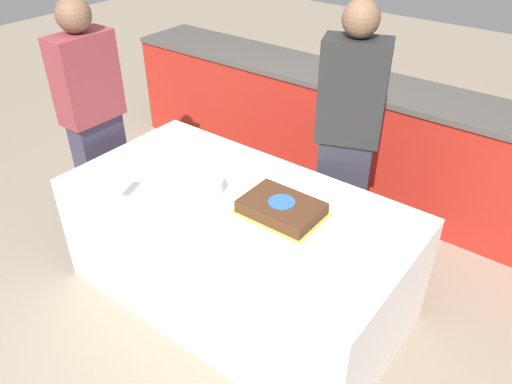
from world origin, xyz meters
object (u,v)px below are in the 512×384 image
at_px(plate_stack, 204,186).
at_px(wine_glass, 116,182).
at_px(cake, 281,208).
at_px(person_seated_left, 94,121).
at_px(person_cutting_cake, 347,139).

height_order(plate_stack, wine_glass, wine_glass).
distance_m(cake, plate_stack, 0.47).
relative_size(cake, wine_glass, 2.38).
bearing_deg(cake, person_seated_left, -178.48).
bearing_deg(plate_stack, wine_glass, -131.25).
height_order(wine_glass, person_cutting_cake, person_cutting_cake).
relative_size(plate_stack, person_seated_left, 0.13).
relative_size(cake, person_cutting_cake, 0.26).
relative_size(wine_glass, person_seated_left, 0.11).
distance_m(cake, person_cutting_cake, 0.70).
relative_size(cake, person_seated_left, 0.27).
distance_m(wine_glass, person_seated_left, 0.82).
xyz_separation_m(person_cutting_cake, person_seated_left, (-1.48, -0.73, -0.03)).
bearing_deg(person_seated_left, person_cutting_cake, -63.74).
relative_size(wine_glass, person_cutting_cake, 0.11).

